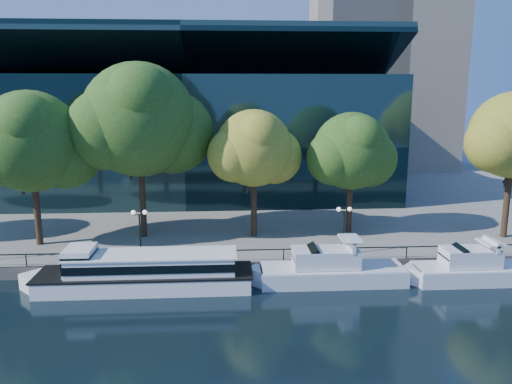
{
  "coord_description": "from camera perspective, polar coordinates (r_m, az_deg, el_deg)",
  "views": [
    {
      "loc": [
        0.46,
        -34.37,
        14.49
      ],
      "look_at": [
        3.09,
        8.0,
        5.64
      ],
      "focal_mm": 35.0,
      "sensor_mm": 36.0,
      "label": 1
    }
  ],
  "objects": [
    {
      "name": "railing",
      "position": [
        39.66,
        -4.06,
        -6.71
      ],
      "size": [
        88.2,
        0.08,
        0.99
      ],
      "color": "black",
      "rests_on": "promenade"
    },
    {
      "name": "tree_4",
      "position": [
        47.27,
        11.03,
        4.42
      ],
      "size": [
        9.0,
        7.38,
        11.38
      ],
      "color": "black",
      "rests_on": "promenade"
    },
    {
      "name": "cruiser_near",
      "position": [
        38.47,
        8.01,
        -8.73
      ],
      "size": [
        12.11,
        3.12,
        3.51
      ],
      "color": "silver",
      "rests_on": "ground"
    },
    {
      "name": "lamp_2",
      "position": [
        41.39,
        10.0,
        -3.12
      ],
      "size": [
        1.26,
        0.36,
        4.03
      ],
      "color": "black",
      "rests_on": "promenade"
    },
    {
      "name": "cruiser_far",
      "position": [
        41.62,
        23.2,
        -8.03
      ],
      "size": [
        10.32,
        2.86,
        3.37
      ],
      "color": "silver",
      "rests_on": "ground"
    },
    {
      "name": "ground",
      "position": [
        37.3,
        -4.05,
        -11.12
      ],
      "size": [
        160.0,
        160.0,
        0.0
      ],
      "primitive_type": "plane",
      "color": "black",
      "rests_on": "ground"
    },
    {
      "name": "tree_1",
      "position": [
        46.38,
        -24.15,
        5.06
      ],
      "size": [
        10.77,
        8.83,
        13.39
      ],
      "color": "black",
      "rests_on": "promenade"
    },
    {
      "name": "tree_2",
      "position": [
        45.74,
        -12.98,
        7.78
      ],
      "size": [
        12.67,
        10.39,
        15.82
      ],
      "color": "black",
      "rests_on": "promenade"
    },
    {
      "name": "lamp_1",
      "position": [
        40.85,
        -13.17,
        -3.45
      ],
      "size": [
        1.26,
        0.36,
        4.03
      ],
      "color": "black",
      "rests_on": "promenade"
    },
    {
      "name": "convention_building",
      "position": [
        66.57,
        -7.43,
        6.52
      ],
      "size": [
        50.0,
        24.57,
        21.43
      ],
      "color": "black",
      "rests_on": "ground"
    },
    {
      "name": "promenade",
      "position": [
        72.12,
        -3.85,
        0.56
      ],
      "size": [
        90.0,
        67.08,
        1.0
      ],
      "color": "slate",
      "rests_on": "ground"
    },
    {
      "name": "tour_boat",
      "position": [
        37.96,
        -13.14,
        -8.76
      ],
      "size": [
        17.09,
        3.81,
        3.24
      ],
      "color": "white",
      "rests_on": "ground"
    },
    {
      "name": "tree_3",
      "position": [
        45.06,
        -0.07,
        4.83
      ],
      "size": [
        8.72,
        7.15,
        11.69
      ],
      "color": "black",
      "rests_on": "promenade"
    }
  ]
}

